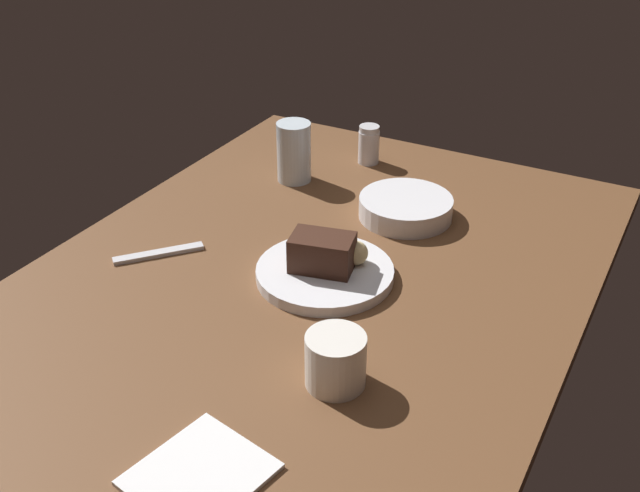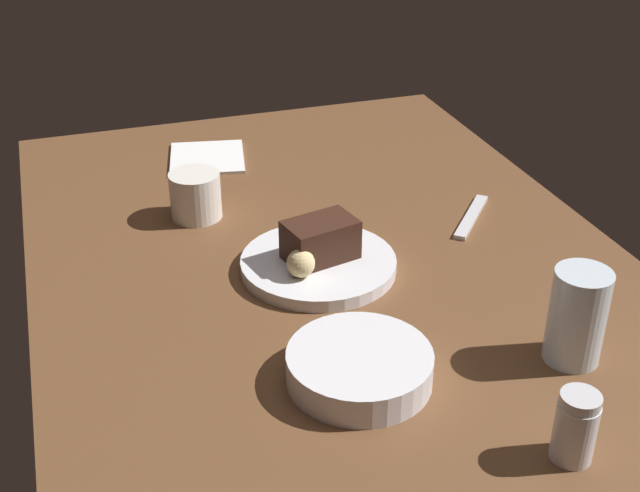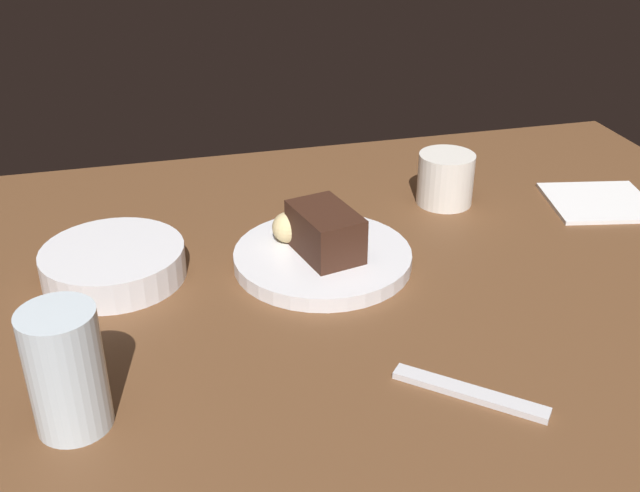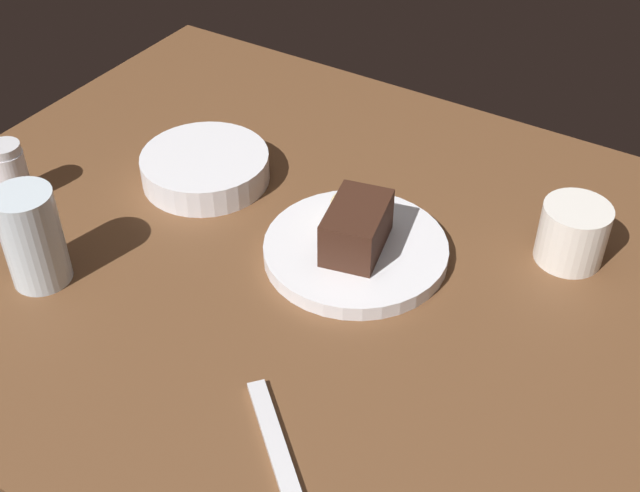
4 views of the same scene
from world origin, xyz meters
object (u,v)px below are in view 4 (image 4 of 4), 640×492
at_px(coffee_cup, 573,233).
at_px(dessert_spoon, 275,442).
at_px(dessert_plate, 356,250).
at_px(water_glass, 32,237).
at_px(side_bowl, 205,167).
at_px(salt_shaker, 10,172).
at_px(chocolate_cake_slice, 357,228).
at_px(bread_roll, 346,206).

relative_size(coffee_cup, dessert_spoon, 0.53).
xyz_separation_m(dessert_plate, water_glass, (-0.29, -0.22, 0.05)).
height_order(side_bowl, coffee_cup, coffee_cup).
xyz_separation_m(dessert_plate, salt_shaker, (-0.43, -0.13, 0.03)).
bearing_deg(dessert_plate, side_bowl, 172.61).
distance_m(side_bowl, coffee_cup, 0.48).
relative_size(chocolate_cake_slice, water_glass, 0.82).
bearing_deg(coffee_cup, dessert_plate, -148.65).
bearing_deg(side_bowl, dessert_plate, -7.39).
height_order(dessert_plate, chocolate_cake_slice, chocolate_cake_slice).
height_order(dessert_plate, water_glass, water_glass).
distance_m(water_glass, dessert_spoon, 0.37).
bearing_deg(dessert_plate, chocolate_cake_slice, -58.35).
height_order(water_glass, dessert_spoon, water_glass).
height_order(chocolate_cake_slice, bread_roll, chocolate_cake_slice).
height_order(chocolate_cake_slice, salt_shaker, salt_shaker).
relative_size(bread_roll, salt_shaker, 0.48).
relative_size(dessert_plate, dessert_spoon, 1.46).
distance_m(salt_shaker, water_glass, 0.17).
bearing_deg(water_glass, coffee_cup, 35.18).
bearing_deg(water_glass, dessert_spoon, -8.37).
xyz_separation_m(bread_roll, coffee_cup, (0.25, 0.09, -0.00)).
bearing_deg(coffee_cup, bread_roll, -159.38).
bearing_deg(salt_shaker, dessert_spoon, -16.17).
bearing_deg(chocolate_cake_slice, dessert_plate, 121.65).
bearing_deg(bread_roll, chocolate_cake_slice, -46.70).
bearing_deg(salt_shaker, dessert_plate, 16.67).
height_order(bread_roll, coffee_cup, coffee_cup).
xyz_separation_m(salt_shaker, dessert_spoon, (0.51, -0.15, -0.04)).
distance_m(water_glass, coffee_cup, 0.62).
bearing_deg(chocolate_cake_slice, water_glass, -142.83).
distance_m(bread_roll, dessert_spoon, 0.33).
bearing_deg(dessert_spoon, salt_shaker, -155.15).
bearing_deg(side_bowl, coffee_cup, 12.01).
xyz_separation_m(chocolate_cake_slice, coffee_cup, (0.21, 0.13, -0.01)).
distance_m(dessert_plate, coffee_cup, 0.25).
distance_m(water_glass, side_bowl, 0.26).
relative_size(chocolate_cake_slice, side_bowl, 0.58).
bearing_deg(salt_shaker, water_glass, -32.75).
bearing_deg(salt_shaker, chocolate_cake_slice, 16.15).
xyz_separation_m(side_bowl, coffee_cup, (0.46, 0.10, 0.02)).
xyz_separation_m(water_glass, coffee_cup, (0.50, 0.35, -0.02)).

